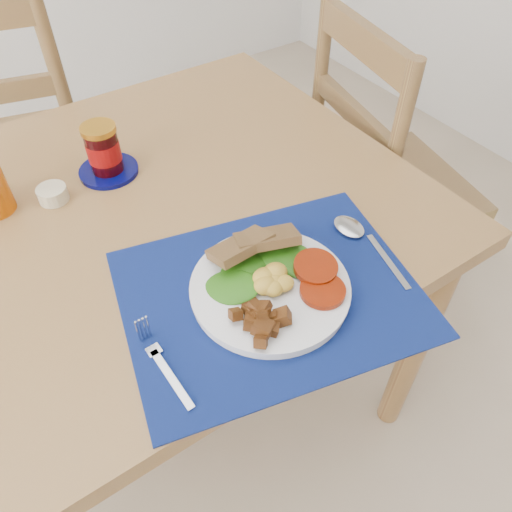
% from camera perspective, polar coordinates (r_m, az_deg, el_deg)
% --- Properties ---
extents(ground, '(4.00, 4.00, 0.00)m').
position_cam_1_polar(ground, '(1.48, -10.71, -24.30)').
color(ground, tan).
rests_on(ground, ground).
extents(table, '(1.40, 0.90, 0.75)m').
position_cam_1_polar(table, '(1.02, -20.78, -1.60)').
color(table, brown).
rests_on(table, ground).
extents(chair_far, '(0.53, 0.52, 1.20)m').
position_cam_1_polar(chair_far, '(1.65, -27.02, 13.11)').
color(chair_far, '#52311D').
rests_on(chair_far, ground).
extents(chair_end, '(0.49, 0.50, 1.15)m').
position_cam_1_polar(chair_end, '(1.45, 14.26, 11.38)').
color(chair_end, '#52311D').
rests_on(chair_end, ground).
extents(placemat, '(0.54, 0.46, 0.00)m').
position_cam_1_polar(placemat, '(0.81, 1.59, -4.23)').
color(placemat, black).
rests_on(placemat, table).
extents(breakfast_plate, '(0.25, 0.25, 0.06)m').
position_cam_1_polar(breakfast_plate, '(0.79, 1.47, -3.66)').
color(breakfast_plate, silver).
rests_on(breakfast_plate, placemat).
extents(fork, '(0.02, 0.16, 0.00)m').
position_cam_1_polar(fork, '(0.74, -10.90, -11.66)').
color(fork, '#B2B5BA').
rests_on(fork, placemat).
extents(spoon, '(0.05, 0.20, 0.01)m').
position_cam_1_polar(spoon, '(0.91, 11.76, 2.13)').
color(spoon, '#B2B5BA').
rests_on(spoon, placemat).
extents(ramekin, '(0.06, 0.06, 0.03)m').
position_cam_1_polar(ramekin, '(1.05, -22.22, 6.58)').
color(ramekin, beige).
rests_on(ramekin, table).
extents(jam_on_saucer, '(0.12, 0.12, 0.11)m').
position_cam_1_polar(jam_on_saucer, '(1.06, -16.96, 11.21)').
color(jam_on_saucer, '#040748').
rests_on(jam_on_saucer, table).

